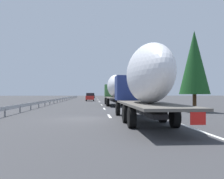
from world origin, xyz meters
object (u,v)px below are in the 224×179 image
at_px(truck_trailing, 144,81).
at_px(road_sign, 125,90).
at_px(car_black_suv, 92,95).
at_px(car_red_compact, 90,97).
at_px(truck_lead, 115,88).

relative_size(truck_trailing, road_sign, 4.15).
bearing_deg(car_black_suv, car_red_compact, 179.47).
distance_m(truck_lead, car_red_compact, 22.32).
height_order(truck_lead, truck_trailing, truck_trailing).
relative_size(truck_trailing, car_red_compact, 3.10).
distance_m(truck_lead, truck_trailing, 21.88).
bearing_deg(car_black_suv, road_sign, -171.33).
distance_m(truck_lead, car_black_suv, 57.53).
relative_size(truck_trailing, car_black_suv, 3.55).
bearing_deg(truck_trailing, road_sign, -4.91).
xyz_separation_m(car_black_suv, car_red_compact, (-35.47, 0.33, -0.00)).
distance_m(truck_trailing, car_black_suv, 79.37).
height_order(car_red_compact, road_sign, road_sign).
bearing_deg(car_red_compact, truck_lead, -170.15).
xyz_separation_m(truck_lead, road_sign, (14.23, -3.10, -0.06)).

